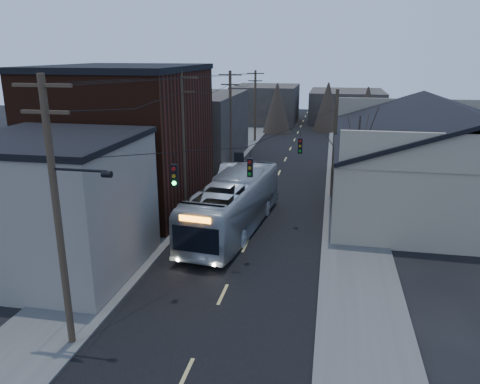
# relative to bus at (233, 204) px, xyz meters

# --- Properties ---
(road_surface) EXTENTS (9.00, 110.00, 0.02)m
(road_surface) POSITION_rel_bus_xyz_m (1.22, 13.65, -1.78)
(road_surface) COLOR black
(road_surface) RESTS_ON ground
(sidewalk_left) EXTENTS (4.00, 110.00, 0.12)m
(sidewalk_left) POSITION_rel_bus_xyz_m (-5.28, 13.65, -1.73)
(sidewalk_left) COLOR #474744
(sidewalk_left) RESTS_ON ground
(sidewalk_right) EXTENTS (4.00, 110.00, 0.12)m
(sidewalk_right) POSITION_rel_bus_xyz_m (7.72, 13.65, -1.73)
(sidewalk_right) COLOR #474744
(sidewalk_right) RESTS_ON ground
(building_clapboard) EXTENTS (8.00, 8.00, 7.00)m
(building_clapboard) POSITION_rel_bus_xyz_m (-7.78, -7.35, 1.71)
(building_clapboard) COLOR gray
(building_clapboard) RESTS_ON ground
(building_brick) EXTENTS (10.00, 12.00, 10.00)m
(building_brick) POSITION_rel_bus_xyz_m (-8.78, 3.65, 3.21)
(building_brick) COLOR black
(building_brick) RESTS_ON ground
(building_left_far) EXTENTS (9.00, 14.00, 7.00)m
(building_left_far) POSITION_rel_bus_xyz_m (-8.28, 19.65, 1.71)
(building_left_far) COLOR #322D28
(building_left_far) RESTS_ON ground
(warehouse) EXTENTS (16.16, 20.60, 7.73)m
(warehouse) POSITION_rel_bus_xyz_m (14.22, 8.65, 0.91)
(warehouse) COLOR gray
(warehouse) RESTS_ON ground
(building_far_left) EXTENTS (10.00, 12.00, 6.00)m
(building_far_left) POSITION_rel_bus_xyz_m (-4.78, 48.65, 1.21)
(building_far_left) COLOR #322D28
(building_far_left) RESTS_ON ground
(building_far_right) EXTENTS (12.00, 14.00, 5.00)m
(building_far_right) POSITION_rel_bus_xyz_m (8.22, 53.65, 0.71)
(building_far_right) COLOR #322D28
(building_far_right) RESTS_ON ground
(bare_tree) EXTENTS (0.40, 0.40, 7.20)m
(bare_tree) POSITION_rel_bus_xyz_m (7.72, 3.65, 1.81)
(bare_tree) COLOR black
(bare_tree) RESTS_ON ground
(utility_lines) EXTENTS (11.24, 45.28, 10.50)m
(utility_lines) POSITION_rel_bus_xyz_m (-1.89, 7.79, 3.17)
(utility_lines) COLOR #382B1E
(utility_lines) RESTS_ON ground
(bus) EXTENTS (4.39, 13.07, 3.57)m
(bus) POSITION_rel_bus_xyz_m (0.00, 0.00, 0.00)
(bus) COLOR #9DA3A8
(bus) RESTS_ON ground
(parked_car) EXTENTS (1.78, 4.33, 1.40)m
(parked_car) POSITION_rel_bus_xyz_m (-3.08, 12.43, -1.09)
(parked_car) COLOR #A8ABB0
(parked_car) RESTS_ON ground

